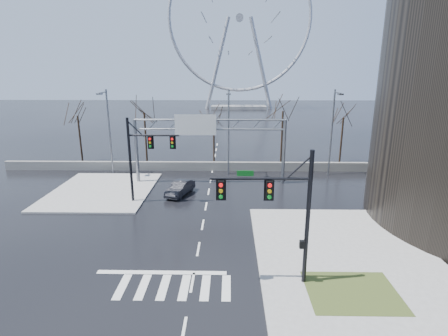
{
  "coord_description": "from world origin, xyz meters",
  "views": [
    {
      "loc": [
        2.17,
        -21.93,
        11.97
      ],
      "look_at": [
        1.68,
        6.77,
        4.0
      ],
      "focal_mm": 28.0,
      "sensor_mm": 36.0,
      "label": 1
    }
  ],
  "objects_px": {
    "signal_mast_far": "(142,152)",
    "car": "(180,188)",
    "ferris_wheel": "(240,24)",
    "signal_mast_near": "(284,206)",
    "sign_gantry": "(206,137)"
  },
  "relations": [
    {
      "from": "sign_gantry",
      "to": "ferris_wheel",
      "type": "xyz_separation_m",
      "value": [
        5.38,
        80.04,
        20.95
      ]
    },
    {
      "from": "signal_mast_near",
      "to": "signal_mast_far",
      "type": "xyz_separation_m",
      "value": [
        -11.01,
        13.0,
        -0.04
      ]
    },
    {
      "from": "ferris_wheel",
      "to": "signal_mast_far",
      "type": "bearing_deg",
      "value": -97.2
    },
    {
      "from": "signal_mast_far",
      "to": "car",
      "type": "xyz_separation_m",
      "value": [
        3.07,
        2.13,
        -4.15
      ]
    },
    {
      "from": "signal_mast_near",
      "to": "signal_mast_far",
      "type": "relative_size",
      "value": 1.0
    },
    {
      "from": "signal_mast_near",
      "to": "ferris_wheel",
      "type": "height_order",
      "value": "ferris_wheel"
    },
    {
      "from": "signal_mast_near",
      "to": "signal_mast_far",
      "type": "bearing_deg",
      "value": 130.26
    },
    {
      "from": "signal_mast_far",
      "to": "signal_mast_near",
      "type": "bearing_deg",
      "value": -49.74
    },
    {
      "from": "signal_mast_near",
      "to": "car",
      "type": "relative_size",
      "value": 1.92
    },
    {
      "from": "signal_mast_far",
      "to": "ferris_wheel",
      "type": "bearing_deg",
      "value": 82.8
    },
    {
      "from": "signal_mast_near",
      "to": "sign_gantry",
      "type": "distance_m",
      "value": 19.79
    },
    {
      "from": "sign_gantry",
      "to": "car",
      "type": "bearing_deg",
      "value": -122.03
    },
    {
      "from": "signal_mast_far",
      "to": "ferris_wheel",
      "type": "height_order",
      "value": "ferris_wheel"
    },
    {
      "from": "car",
      "to": "signal_mast_near",
      "type": "bearing_deg",
      "value": -42.83
    },
    {
      "from": "signal_mast_far",
      "to": "car",
      "type": "height_order",
      "value": "signal_mast_far"
    }
  ]
}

